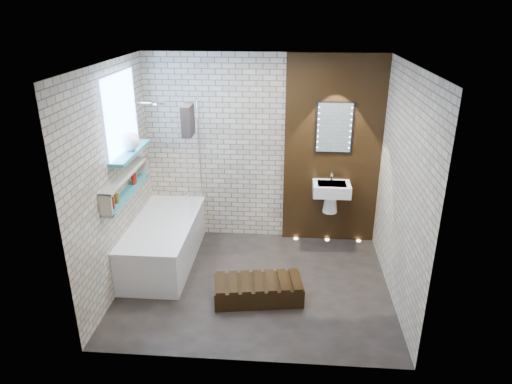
# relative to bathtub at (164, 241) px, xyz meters

# --- Properties ---
(ground) EXTENTS (3.20, 3.20, 0.00)m
(ground) POSITION_rel_bathtub_xyz_m (1.22, -0.45, -0.29)
(ground) COLOR black
(ground) RESTS_ON ground
(room_shell) EXTENTS (3.24, 3.20, 2.60)m
(room_shell) POSITION_rel_bathtub_xyz_m (1.22, -0.45, 1.01)
(room_shell) COLOR tan
(room_shell) RESTS_ON ground
(walnut_panel) EXTENTS (1.30, 0.06, 2.60)m
(walnut_panel) POSITION_rel_bathtub_xyz_m (2.17, 0.82, 1.01)
(walnut_panel) COLOR black
(walnut_panel) RESTS_ON ground
(clerestory_window) EXTENTS (0.18, 1.00, 0.94)m
(clerestory_window) POSITION_rel_bathtub_xyz_m (-0.34, -0.10, 1.61)
(clerestory_window) COLOR #7FADE0
(clerestory_window) RESTS_ON room_shell
(display_niche) EXTENTS (0.14, 1.30, 0.26)m
(display_niche) POSITION_rel_bathtub_xyz_m (-0.31, -0.30, 0.91)
(display_niche) COLOR teal
(display_niche) RESTS_ON room_shell
(bathtub) EXTENTS (0.79, 1.74, 0.70)m
(bathtub) POSITION_rel_bathtub_xyz_m (0.00, 0.00, 0.00)
(bathtub) COLOR white
(bathtub) RESTS_ON ground
(bath_screen) EXTENTS (0.01, 0.78, 1.40)m
(bath_screen) POSITION_rel_bathtub_xyz_m (0.35, 0.44, 0.99)
(bath_screen) COLOR white
(bath_screen) RESTS_ON bathtub
(towel) EXTENTS (0.11, 0.29, 0.38)m
(towel) POSITION_rel_bathtub_xyz_m (0.35, 0.22, 1.56)
(towel) COLOR black
(towel) RESTS_ON bath_screen
(shower_head) EXTENTS (0.18, 0.18, 0.02)m
(shower_head) POSITION_rel_bathtub_xyz_m (-0.08, 0.50, 1.71)
(shower_head) COLOR silver
(shower_head) RESTS_ON room_shell
(washbasin) EXTENTS (0.50, 0.36, 0.58)m
(washbasin) POSITION_rel_bathtub_xyz_m (2.17, 0.62, 0.50)
(washbasin) COLOR white
(washbasin) RESTS_ON walnut_panel
(led_mirror) EXTENTS (0.50, 0.02, 0.70)m
(led_mirror) POSITION_rel_bathtub_xyz_m (2.17, 0.78, 1.36)
(led_mirror) COLOR black
(led_mirror) RESTS_ON walnut_panel
(walnut_step) EXTENTS (1.06, 0.59, 0.22)m
(walnut_step) POSITION_rel_bathtub_xyz_m (1.29, -0.75, -0.18)
(walnut_step) COLOR black
(walnut_step) RESTS_ON ground
(niche_bottles) EXTENTS (0.05, 0.81, 0.13)m
(niche_bottles) POSITION_rel_bathtub_xyz_m (-0.31, -0.35, 0.87)
(niche_bottles) COLOR maroon
(niche_bottles) RESTS_ON display_niche
(sill_vases) EXTENTS (0.22, 0.22, 0.22)m
(sill_vases) POSITION_rel_bathtub_xyz_m (-0.28, -0.09, 1.37)
(sill_vases) COLOR white
(sill_vases) RESTS_ON clerestory_window
(floor_uplights) EXTENTS (0.96, 0.06, 0.01)m
(floor_uplights) POSITION_rel_bathtub_xyz_m (2.17, 0.75, -0.29)
(floor_uplights) COLOR #FFD899
(floor_uplights) RESTS_ON ground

